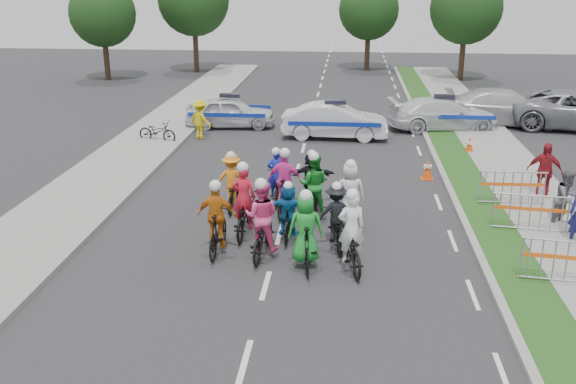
# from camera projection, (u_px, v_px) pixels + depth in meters

# --- Properties ---
(ground) EXTENTS (90.00, 90.00, 0.00)m
(ground) POSITION_uv_depth(u_px,v_px,m) (266.00, 286.00, 14.52)
(ground) COLOR #28282B
(ground) RESTS_ON ground
(curb_right) EXTENTS (0.20, 60.00, 0.12)m
(curb_right) POSITION_uv_depth(u_px,v_px,m) (460.00, 213.00, 18.75)
(curb_right) COLOR gray
(curb_right) RESTS_ON ground
(grass_strip) EXTENTS (1.20, 60.00, 0.11)m
(grass_strip) POSITION_uv_depth(u_px,v_px,m) (484.00, 213.00, 18.69)
(grass_strip) COLOR #1D4F19
(grass_strip) RESTS_ON ground
(sidewalk_right) EXTENTS (2.40, 60.00, 0.13)m
(sidewalk_right) POSITION_uv_depth(u_px,v_px,m) (548.00, 215.00, 18.53)
(sidewalk_right) COLOR gray
(sidewalk_right) RESTS_ON ground
(sidewalk_left) EXTENTS (3.00, 60.00, 0.13)m
(sidewalk_left) POSITION_uv_depth(u_px,v_px,m) (77.00, 200.00, 19.78)
(sidewalk_left) COLOR gray
(sidewalk_left) RESTS_ON ground
(rider_0) EXTENTS (1.10, 2.10, 2.04)m
(rider_0) POSITION_uv_depth(u_px,v_px,m) (351.00, 242.00, 15.17)
(rider_0) COLOR black
(rider_0) RESTS_ON ground
(rider_1) EXTENTS (0.90, 1.95, 1.99)m
(rider_1) POSITION_uv_depth(u_px,v_px,m) (306.00, 237.00, 15.20)
(rider_1) COLOR black
(rider_1) RESTS_ON ground
(rider_2) EXTENTS (0.91, 2.06, 2.05)m
(rider_2) POSITION_uv_depth(u_px,v_px,m) (262.00, 227.00, 15.84)
(rider_2) COLOR black
(rider_2) RESTS_ON ground
(rider_3) EXTENTS (0.99, 1.87, 1.96)m
(rider_3) POSITION_uv_depth(u_px,v_px,m) (217.00, 225.00, 15.98)
(rider_3) COLOR black
(rider_3) RESTS_ON ground
(rider_4) EXTENTS (1.07, 1.84, 1.79)m
(rider_4) POSITION_uv_depth(u_px,v_px,m) (336.00, 222.00, 16.34)
(rider_4) COLOR black
(rider_4) RESTS_ON ground
(rider_5) EXTENTS (1.33, 1.58, 1.66)m
(rider_5) POSITION_uv_depth(u_px,v_px,m) (288.00, 215.00, 16.77)
(rider_5) COLOR black
(rider_5) RESTS_ON ground
(rider_6) EXTENTS (0.77, 2.04, 2.06)m
(rider_6) POSITION_uv_depth(u_px,v_px,m) (244.00, 210.00, 17.18)
(rider_6) COLOR black
(rider_6) RESTS_ON ground
(rider_7) EXTENTS (0.90, 1.94, 1.98)m
(rider_7) POSITION_uv_depth(u_px,v_px,m) (350.00, 201.00, 17.61)
(rider_7) COLOR black
(rider_7) RESTS_ON ground
(rider_8) EXTENTS (0.87, 2.01, 2.01)m
(rider_8) POSITION_uv_depth(u_px,v_px,m) (313.00, 194.00, 18.26)
(rider_8) COLOR black
(rider_8) RESTS_ON ground
(rider_9) EXTENTS (1.06, 1.97, 2.02)m
(rider_9) POSITION_uv_depth(u_px,v_px,m) (285.00, 189.00, 18.56)
(rider_9) COLOR black
(rider_9) RESTS_ON ground
(rider_10) EXTENTS (1.02, 1.79, 1.80)m
(rider_10) POSITION_uv_depth(u_px,v_px,m) (232.00, 187.00, 18.99)
(rider_10) COLOR black
(rider_10) RESTS_ON ground
(rider_11) EXTENTS (1.40, 1.67, 1.76)m
(rider_11) POSITION_uv_depth(u_px,v_px,m) (311.00, 182.00, 19.31)
(rider_11) COLOR black
(rider_11) RESTS_ON ground
(rider_12) EXTENTS (0.74, 1.76, 1.76)m
(rider_12) POSITION_uv_depth(u_px,v_px,m) (276.00, 184.00, 19.63)
(rider_12) COLOR black
(rider_12) RESTS_ON ground
(police_car_0) EXTENTS (4.19, 2.06, 1.38)m
(police_car_0) POSITION_uv_depth(u_px,v_px,m) (230.00, 112.00, 29.10)
(police_car_0) COLOR silver
(police_car_0) RESTS_ON ground
(police_car_1) EXTENTS (4.50, 1.69, 1.47)m
(police_car_1) POSITION_uv_depth(u_px,v_px,m) (335.00, 121.00, 27.17)
(police_car_1) COLOR silver
(police_car_1) RESTS_ON ground
(police_car_2) EXTENTS (5.13, 2.74, 1.41)m
(police_car_2) POSITION_uv_depth(u_px,v_px,m) (443.00, 114.00, 28.65)
(police_car_2) COLOR silver
(police_car_2) RESTS_ON ground
(civilian_sedan) EXTENTS (5.70, 2.65, 1.61)m
(civilian_sedan) POSITION_uv_depth(u_px,v_px,m) (506.00, 107.00, 29.54)
(civilian_sedan) COLOR #B3B2B7
(civilian_sedan) RESTS_ON ground
(spectator_1) EXTENTS (1.02, 0.99, 1.65)m
(spectator_1) POSITION_uv_depth(u_px,v_px,m) (567.00, 199.00, 17.61)
(spectator_1) COLOR #5C5C61
(spectator_1) RESTS_ON ground
(spectator_2) EXTENTS (1.14, 0.69, 1.81)m
(spectator_2) POSITION_uv_depth(u_px,v_px,m) (544.00, 171.00, 19.77)
(spectator_2) COLOR maroon
(spectator_2) RESTS_ON ground
(marshal_hiviz) EXTENTS (1.23, 1.08, 1.65)m
(marshal_hiviz) POSITION_uv_depth(u_px,v_px,m) (200.00, 119.00, 27.09)
(marshal_hiviz) COLOR #D6BD0B
(marshal_hiviz) RESTS_ON ground
(barrier_0) EXTENTS (2.05, 0.75, 1.12)m
(barrier_0) POSITION_uv_depth(u_px,v_px,m) (566.00, 264.00, 14.30)
(barrier_0) COLOR #A5A8AD
(barrier_0) RESTS_ON ground
(barrier_1) EXTENTS (2.05, 0.74, 1.12)m
(barrier_1) POSITION_uv_depth(u_px,v_px,m) (530.00, 214.00, 17.21)
(barrier_1) COLOR #A5A8AD
(barrier_1) RESTS_ON ground
(barrier_2) EXTENTS (2.01, 0.55, 1.12)m
(barrier_2) POSITION_uv_depth(u_px,v_px,m) (512.00, 189.00, 19.19)
(barrier_2) COLOR #A5A8AD
(barrier_2) RESTS_ON ground
(cone_0) EXTENTS (0.40, 0.40, 0.70)m
(cone_0) POSITION_uv_depth(u_px,v_px,m) (428.00, 169.00, 21.89)
(cone_0) COLOR #F24C0C
(cone_0) RESTS_ON ground
(cone_1) EXTENTS (0.40, 0.40, 0.70)m
(cone_1) POSITION_uv_depth(u_px,v_px,m) (469.00, 146.00, 24.88)
(cone_1) COLOR #F24C0C
(cone_1) RESTS_ON ground
(parked_bike) EXTENTS (1.81, 1.01, 0.90)m
(parked_bike) POSITION_uv_depth(u_px,v_px,m) (157.00, 132.00, 26.59)
(parked_bike) COLOR black
(parked_bike) RESTS_ON ground
(tree_0) EXTENTS (4.20, 4.20, 6.30)m
(tree_0) POSITION_uv_depth(u_px,v_px,m) (102.00, 14.00, 40.75)
(tree_0) COLOR #382619
(tree_0) RESTS_ON ground
(tree_1) EXTENTS (4.55, 4.55, 6.82)m
(tree_1) POSITION_uv_depth(u_px,v_px,m) (466.00, 8.00, 40.48)
(tree_1) COLOR #382619
(tree_1) RESTS_ON ground
(tree_3) EXTENTS (4.90, 4.90, 7.35)m
(tree_3) POSITION_uv_depth(u_px,v_px,m) (194.00, 0.00, 43.84)
(tree_3) COLOR #382619
(tree_3) RESTS_ON ground
(tree_4) EXTENTS (4.20, 4.20, 6.30)m
(tree_4) POSITION_uv_depth(u_px,v_px,m) (369.00, 10.00, 44.89)
(tree_4) COLOR #382619
(tree_4) RESTS_ON ground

